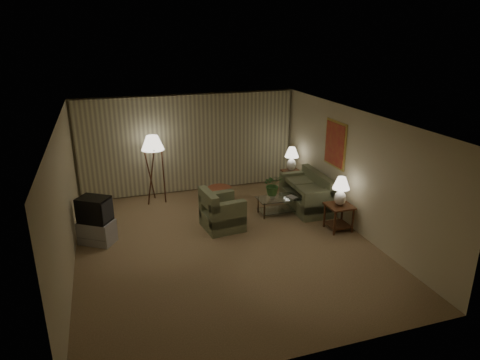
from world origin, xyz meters
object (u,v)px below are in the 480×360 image
Objects in this scene: floor_lamp at (154,168)px; armchair at (222,213)px; sofa at (306,195)px; ottoman at (220,195)px; table_lamp_far at (292,157)px; crt_tv at (94,210)px; table_lamp_near at (341,189)px; coffee_table at (278,203)px; side_table_near at (339,213)px; vase at (273,196)px; side_table_far at (291,177)px; tv_cabinet at (97,232)px.

armchair is at bearing -58.92° from floor_lamp.
sofa is 2.66× the size of ottoman.
table_lamp_far is 0.87× the size of crt_tv.
floor_lamp reaches higher than table_lamp_near.
coffee_table is at bearing 127.29° from table_lamp_near.
vase is (-1.10, 1.25, 0.08)m from side_table_near.
table_lamp_near reaches higher than sofa.
crt_tv is (-5.20, -1.58, 0.37)m from side_table_far.
floor_lamp is (-3.71, 2.95, 0.52)m from side_table_near.
ottoman is (-2.13, -0.22, -0.78)m from table_lamp_far.
table_lamp_far is at bearing 90.00° from side_table_near.
tv_cabinet is at bearing 168.85° from side_table_near.
table_lamp_far is 0.65× the size of coffee_table.
crt_tv reaches higher than vase.
ottoman is at bearing -115.91° from sofa.
ottoman is at bearing 57.19° from tv_cabinet.
vase is at bearing 36.56° from tv_cabinet.
table_lamp_far is 1.06× the size of ottoman.
sofa is 0.97m from vase.
sofa is 2.78× the size of side_table_near.
side_table_near is at bearing -90.00° from table_lamp_far.
side_table_far is 1.75m from vase.
sofa is at bearing 7.11° from coffee_table.
sofa is at bearing -96.84° from table_lamp_far.
coffee_table is 0.26m from vase.
sofa is at bearing -85.43° from armchair.
sofa is 3.94m from floor_lamp.
floor_lamp is at bearing 24.75° from armchair.
side_table_far is (0.00, 2.60, -0.02)m from side_table_near.
floor_lamp is at bearing 160.12° from ottoman.
coffee_table is at bearing -0.00° from vase.
armchair is 1.42m from vase.
armchair reaches higher than coffee_table.
table_lamp_far reaches higher than ottoman.
side_table_far is at bearing 50.26° from tv_cabinet.
crt_tv reaches higher than armchair.
table_lamp_near is (2.47, -0.90, 0.62)m from armchair.
tv_cabinet is (-5.20, -1.58, -0.15)m from side_table_far.
side_table_near reaches higher than tv_cabinet.
table_lamp_far reaches higher than side_table_near.
ottoman is at bearing 131.79° from table_lamp_near.
armchair is at bearing 30.85° from crt_tv.
floor_lamp reaches higher than coffee_table.
sofa is 2.53× the size of table_lamp_near.
sofa is at bearing -24.23° from floor_lamp.
side_table_near is 0.72× the size of tv_cabinet.
tv_cabinet is at bearing -163.15° from table_lamp_far.
floor_lamp is at bearing 146.86° from vase.
floor_lamp is (1.49, 1.93, 0.17)m from crt_tv.
side_table_near is at bearing -116.39° from armchair.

